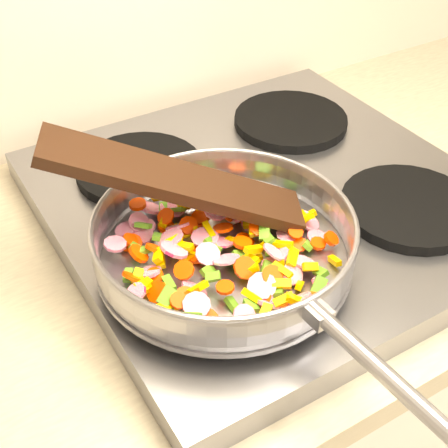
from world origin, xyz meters
TOP-DOWN VIEW (x-y plane):
  - cooktop at (-0.70, 1.67)m, footprint 0.60×0.60m
  - grate_fl at (-0.84, 1.52)m, footprint 0.19×0.19m
  - grate_fr at (-0.56, 1.52)m, footprint 0.19×0.19m
  - grate_bl at (-0.84, 1.81)m, footprint 0.19×0.19m
  - grate_br at (-0.56, 1.81)m, footprint 0.19×0.19m
  - saute_pan at (-0.84, 1.56)m, footprint 0.36×0.53m
  - vegetable_heap at (-0.84, 1.56)m, footprint 0.29×0.29m
  - wooden_spatula at (-0.86, 1.63)m, footprint 0.32×0.21m

SIDE VIEW (x-z plane):
  - cooktop at x=-0.70m, z-range 0.90..0.94m
  - grate_fl at x=-0.84m, z-range 0.94..0.96m
  - grate_fr at x=-0.56m, z-range 0.94..0.96m
  - grate_bl at x=-0.84m, z-range 0.94..0.96m
  - grate_br at x=-0.56m, z-range 0.94..0.96m
  - vegetable_heap at x=-0.84m, z-range 0.95..1.00m
  - saute_pan at x=-0.84m, z-range 0.96..1.02m
  - wooden_spatula at x=-0.86m, z-range 0.97..1.11m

